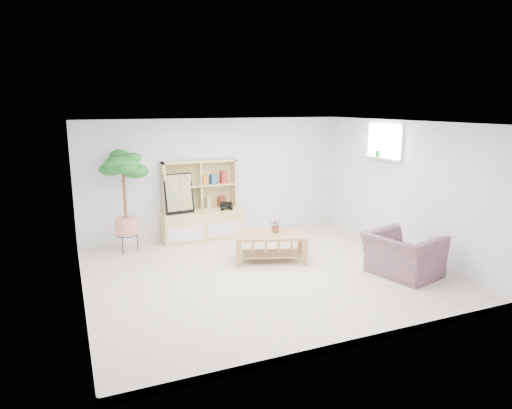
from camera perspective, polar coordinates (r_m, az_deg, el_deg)
name	(u,v)px	position (r m, az deg, el deg)	size (l,w,h in m)	color
floor	(265,273)	(7.46, 1.08, -8.56)	(5.50, 5.00, 0.01)	beige
ceiling	(265,123)	(6.98, 1.16, 10.18)	(5.50, 5.00, 0.01)	white
walls	(265,201)	(7.12, 1.12, 0.49)	(5.51, 5.01, 2.40)	white
baseboard	(265,270)	(7.45, 1.08, -8.20)	(5.50, 5.00, 0.10)	white
window	(385,141)	(8.94, 15.86, 7.63)	(0.10, 0.98, 0.68)	silver
window_sill	(382,158)	(8.93, 15.43, 5.59)	(0.14, 1.00, 0.04)	white
storage_unit	(201,201)	(9.14, -6.84, 0.46)	(1.59, 0.54, 1.59)	#DCC37F
poster	(179,194)	(8.94, -9.64, 1.35)	(0.57, 0.13, 0.78)	yellow
toy_truck	(226,205)	(9.21, -3.74, -0.11)	(0.32, 0.22, 0.17)	black
coffee_table	(271,247)	(7.95, 1.86, -5.39)	(1.19, 0.65, 0.49)	olive
table_plant	(276,226)	(7.95, 2.54, -2.64)	(0.22, 0.19, 0.25)	#1B4918
floor_tree	(125,202)	(8.58, -16.06, 0.29)	(0.69, 0.69, 1.88)	#14521A
armchair	(403,252)	(7.61, 17.90, -5.64)	(1.05, 0.92, 0.78)	navy
sill_plant	(379,150)	(9.00, 15.10, 6.61)	(0.14, 0.12, 0.26)	#14521A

